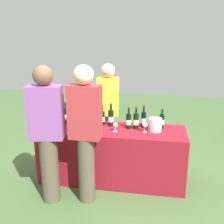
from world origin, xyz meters
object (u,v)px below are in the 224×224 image
object	(u,v)px
wine_glass_0	(70,121)
wine_glass_2	(86,123)
wine_glass_4	(115,125)
wine_bottle_3	(111,118)
guest_1	(85,130)
wine_bottle_0	(66,116)
wine_bottle_1	(76,118)
wine_bottle_5	(136,121)
wine_bottle_7	(162,121)
ice_bucket	(155,125)
wine_bottle_4	(128,121)
wine_bottle_2	(102,118)
wine_glass_3	(99,123)
server_pouring	(108,109)
wine_glass_5	(145,125)
wine_glass_1	(74,122)
menu_board	(83,132)
wine_bottle_6	(144,119)
guest_0	(47,131)

from	to	relation	value
wine_glass_0	wine_glass_2	distance (m)	0.25
wine_glass_4	wine_glass_0	bearing A→B (deg)	176.84
wine_bottle_3	guest_1	size ratio (longest dim) A/B	0.19
wine_bottle_0	wine_bottle_1	distance (m)	0.19
wine_bottle_5	wine_glass_2	bearing A→B (deg)	-167.95
wine_bottle_7	ice_bucket	world-z (taller)	wine_bottle_7
wine_bottle_5	wine_glass_2	size ratio (longest dim) A/B	2.27
wine_bottle_4	wine_bottle_5	world-z (taller)	wine_bottle_5
wine_bottle_4	wine_bottle_5	xyz separation A→B (m)	(0.10, 0.01, 0.00)
wine_bottle_2	wine_glass_3	world-z (taller)	wine_bottle_2
wine_glass_0	server_pouring	distance (m)	0.78
wine_bottle_1	wine_glass_5	world-z (taller)	wine_bottle_1
wine_glass_1	wine_glass_3	distance (m)	0.34
wine_bottle_1	wine_bottle_5	bearing A→B (deg)	0.79
wine_bottle_0	wine_glass_5	distance (m)	1.20
wine_bottle_2	wine_bottle_5	xyz separation A→B (m)	(0.51, -0.08, 0.01)
wine_bottle_4	ice_bucket	world-z (taller)	wine_bottle_4
wine_bottle_2	server_pouring	xyz separation A→B (m)	(0.01, 0.43, 0.02)
wine_glass_1	wine_glass_4	distance (m)	0.58
wine_bottle_1	server_pouring	bearing A→B (deg)	54.52
ice_bucket	menu_board	bearing A→B (deg)	144.65
wine_glass_1	server_pouring	size ratio (longest dim) A/B	0.09
wine_bottle_0	wine_bottle_3	world-z (taller)	wine_bottle_3
wine_bottle_5	wine_bottle_6	xyz separation A→B (m)	(0.10, 0.10, -0.00)
wine_glass_5	ice_bucket	xyz separation A→B (m)	(0.14, 0.08, -0.01)
wine_bottle_7	wine_glass_3	world-z (taller)	wine_bottle_7
wine_glass_4	guest_1	bearing A→B (deg)	-122.43
wine_bottle_6	wine_glass_0	xyz separation A→B (m)	(-1.04, -0.23, -0.01)
wine_bottle_7	guest_1	bearing A→B (deg)	-142.37
wine_glass_3	wine_bottle_6	bearing A→B (deg)	20.40
wine_glass_1	wine_glass_4	size ratio (longest dim) A/B	1.12
wine_bottle_2	wine_bottle_7	xyz separation A→B (m)	(0.87, -0.00, 0.00)
wine_bottle_3	wine_glass_4	xyz separation A→B (m)	(0.10, -0.23, -0.03)
ice_bucket	wine_bottle_7	bearing A→B (deg)	55.39
wine_bottle_5	wine_bottle_6	size ratio (longest dim) A/B	0.99
wine_bottle_1	wine_glass_1	world-z (taller)	wine_bottle_1
wine_bottle_6	wine_glass_1	distance (m)	0.99
wine_bottle_3	wine_glass_1	world-z (taller)	wine_bottle_3
ice_bucket	server_pouring	bearing A→B (deg)	143.43
wine_glass_1	wine_glass_3	bearing A→B (deg)	7.36
wine_bottle_1	wine_bottle_2	xyz separation A→B (m)	(0.37, 0.09, -0.00)
wine_glass_4	guest_1	size ratio (longest dim) A/B	0.07
wine_bottle_1	wine_bottle_2	size ratio (longest dim) A/B	1.03
wine_glass_4	server_pouring	xyz separation A→B (m)	(-0.23, 0.69, 0.04)
wine_bottle_5	guest_0	distance (m)	1.25
guest_1	guest_0	bearing A→B (deg)	-168.64
wine_glass_1	wine_bottle_0	bearing A→B (deg)	132.38
wine_bottle_2	wine_bottle_7	size ratio (longest dim) A/B	1.01
wine_glass_1	ice_bucket	size ratio (longest dim) A/B	0.78
wine_bottle_7	menu_board	size ratio (longest dim) A/B	0.42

